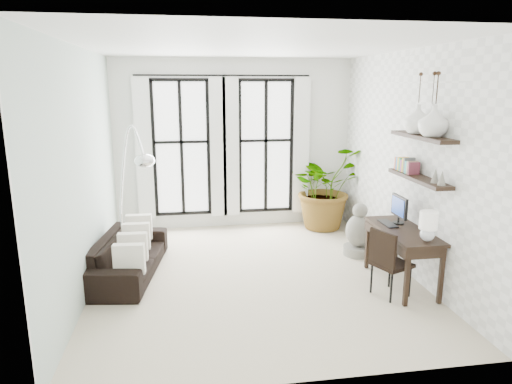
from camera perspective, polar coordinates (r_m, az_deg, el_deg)
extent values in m
plane|color=beige|center=(6.75, -0.24, -10.38)|extent=(5.00, 5.00, 0.00)
plane|color=white|center=(6.21, -0.27, 17.80)|extent=(5.00, 5.00, 0.00)
plane|color=#B3C8BC|center=(6.36, -20.74, 2.37)|extent=(0.00, 5.00, 5.00)
plane|color=white|center=(6.98, 18.36, 3.45)|extent=(0.00, 5.00, 5.00)
plane|color=white|center=(8.74, -2.71, 5.93)|extent=(4.50, 0.00, 4.50)
cube|color=white|center=(8.67, -9.30, 5.38)|extent=(1.00, 0.02, 2.50)
cube|color=white|center=(8.60, -13.85, 5.11)|extent=(0.30, 0.04, 2.60)
cube|color=white|center=(8.59, -4.75, 5.43)|extent=(0.30, 0.04, 2.60)
cube|color=white|center=(8.80, 1.22, 5.66)|extent=(1.00, 0.02, 2.50)
cube|color=white|center=(8.61, -3.15, 5.48)|extent=(0.30, 0.04, 2.60)
cube|color=white|center=(8.85, 5.69, 5.64)|extent=(0.30, 0.04, 2.60)
cylinder|color=black|center=(8.54, -4.10, 14.35)|extent=(3.20, 0.03, 0.03)
cube|color=black|center=(6.40, 19.65, 1.61)|extent=(0.25, 1.30, 0.05)
cube|color=black|center=(6.32, 20.03, 6.50)|extent=(0.25, 1.30, 0.05)
cube|color=#DB6536|center=(6.86, 17.57, 3.47)|extent=(0.16, 0.04, 0.18)
cube|color=#3A78CC|center=(6.82, 17.73, 3.41)|extent=(0.16, 0.04, 0.18)
cube|color=yellow|center=(6.78, 17.90, 3.34)|extent=(0.16, 0.03, 0.18)
cube|color=#38A968|center=(6.74, 18.07, 3.28)|extent=(0.16, 0.04, 0.18)
cube|color=#A747A2|center=(6.70, 18.24, 3.21)|extent=(0.16, 0.04, 0.18)
cube|color=gold|center=(6.66, 18.41, 3.14)|extent=(0.16, 0.04, 0.18)
cube|color=#575757|center=(6.62, 18.59, 3.07)|extent=(0.16, 0.04, 0.18)
cube|color=#37C1C1|center=(6.59, 18.77, 3.00)|extent=(0.16, 0.04, 0.18)
cube|color=tan|center=(6.55, 18.95, 2.93)|extent=(0.16, 0.04, 0.18)
cube|color=brown|center=(6.51, 19.13, 2.86)|extent=(0.16, 0.04, 0.18)
cone|color=gray|center=(6.04, 21.51, 1.92)|extent=(0.10, 0.10, 0.18)
cone|color=gray|center=(5.91, 22.23, 1.64)|extent=(0.10, 0.10, 0.18)
imported|color=black|center=(6.95, -15.65, -7.62)|extent=(1.05, 2.08, 0.58)
cube|color=white|center=(6.21, -15.58, -8.06)|extent=(0.40, 0.12, 0.40)
cube|color=white|center=(6.65, -15.13, -6.62)|extent=(0.40, 0.12, 0.40)
cube|color=white|center=(7.09, -14.74, -5.35)|extent=(0.40, 0.12, 0.40)
cube|color=white|center=(7.53, -14.40, -4.24)|extent=(0.40, 0.12, 0.40)
imported|color=#2D7228|center=(8.84, 8.61, 0.64)|extent=(1.84, 1.74, 1.61)
cube|color=black|center=(6.50, 17.92, -4.63)|extent=(0.57, 1.35, 0.04)
cube|color=black|center=(6.52, 17.70, -5.43)|extent=(0.52, 1.29, 0.13)
cube|color=black|center=(6.01, 18.34, -10.14)|extent=(0.05, 0.05, 0.75)
cube|color=black|center=(6.23, 22.15, -9.64)|extent=(0.05, 0.05, 0.75)
cube|color=black|center=(7.07, 13.76, -6.32)|extent=(0.05, 0.05, 0.75)
cube|color=black|center=(7.25, 17.13, -6.04)|extent=(0.05, 0.05, 0.75)
cube|color=black|center=(6.67, 17.49, -1.74)|extent=(0.04, 0.42, 0.30)
cube|color=navy|center=(6.66, 17.30, -1.75)|extent=(0.00, 0.36, 0.24)
cube|color=black|center=(6.67, 16.14, -3.79)|extent=(0.15, 0.40, 0.02)
sphere|color=silver|center=(6.06, 20.62, -5.05)|extent=(0.18, 0.18, 0.18)
cylinder|color=white|center=(6.00, 20.77, -3.32)|extent=(0.22, 0.22, 0.22)
cube|color=black|center=(6.27, 16.59, -8.63)|extent=(0.56, 0.56, 0.05)
cube|color=black|center=(6.05, 15.51, -6.94)|extent=(0.20, 0.41, 0.48)
cylinder|color=black|center=(6.14, 15.66, -11.33)|extent=(0.03, 0.03, 0.40)
cylinder|color=black|center=(6.29, 18.56, -10.96)|extent=(0.03, 0.03, 0.40)
cylinder|color=black|center=(6.43, 14.40, -10.13)|extent=(0.03, 0.03, 0.40)
cylinder|color=black|center=(6.57, 17.19, -9.81)|extent=(0.03, 0.03, 0.40)
cylinder|color=silver|center=(7.28, -16.10, -8.74)|extent=(0.32, 0.32, 0.09)
cylinder|color=silver|center=(7.13, -16.33, -5.38)|extent=(0.03, 0.03, 0.90)
ellipsoid|color=silver|center=(6.61, -13.75, 3.83)|extent=(0.29, 0.29, 0.19)
cylinder|color=gray|center=(7.70, 12.63, -7.12)|extent=(0.48, 0.48, 0.14)
ellipsoid|color=gray|center=(7.59, 12.76, -4.73)|extent=(0.43, 0.43, 0.53)
sphere|color=gray|center=(7.49, 12.89, -2.27)|extent=(0.24, 0.24, 0.24)
imported|color=white|center=(6.09, 21.32, 8.22)|extent=(0.37, 0.37, 0.38)
imported|color=white|center=(6.44, 19.54, 8.58)|extent=(0.37, 0.37, 0.38)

